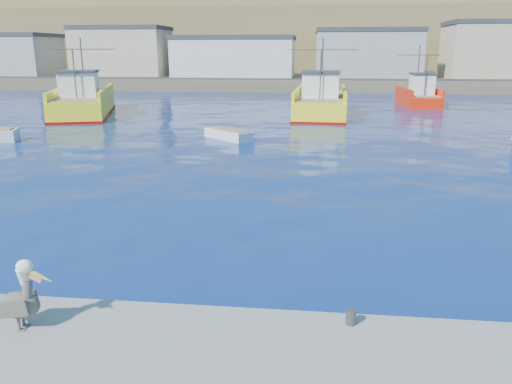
% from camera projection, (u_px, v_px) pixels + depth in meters
% --- Properties ---
extents(ground, '(260.00, 260.00, 0.00)m').
position_uv_depth(ground, '(226.00, 267.00, 13.25)').
color(ground, navy).
rests_on(ground, ground).
extents(dock_bollards, '(36.20, 0.20, 0.30)m').
position_uv_depth(dock_bollards, '(227.00, 310.00, 9.76)').
color(dock_bollards, '#4C4C4C').
rests_on(dock_bollards, dock).
extents(far_shore, '(200.00, 81.00, 24.00)m').
position_uv_depth(far_shore, '(305.00, 35.00, 115.18)').
color(far_shore, brown).
rests_on(far_shore, ground).
extents(trawler_yellow_a, '(8.04, 13.69, 6.73)m').
position_uv_depth(trawler_yellow_a, '(83.00, 102.00, 44.38)').
color(trawler_yellow_a, yellow).
rests_on(trawler_yellow_a, ground).
extents(trawler_yellow_b, '(6.00, 12.82, 6.69)m').
position_uv_depth(trawler_yellow_b, '(321.00, 102.00, 44.16)').
color(trawler_yellow_b, yellow).
rests_on(trawler_yellow_b, ground).
extents(boat_orange, '(4.39, 8.48, 6.09)m').
position_uv_depth(boat_orange, '(419.00, 95.00, 52.08)').
color(boat_orange, red).
rests_on(boat_orange, ground).
extents(skiff_mid, '(3.50, 3.34, 0.78)m').
position_uv_depth(skiff_mid, '(229.00, 135.00, 32.41)').
color(skiff_mid, silver).
rests_on(skiff_mid, ground).
extents(pelican, '(1.13, 0.50, 1.39)m').
position_uv_depth(pelican, '(21.00, 299.00, 9.25)').
color(pelican, '#595451').
rests_on(pelican, dock).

